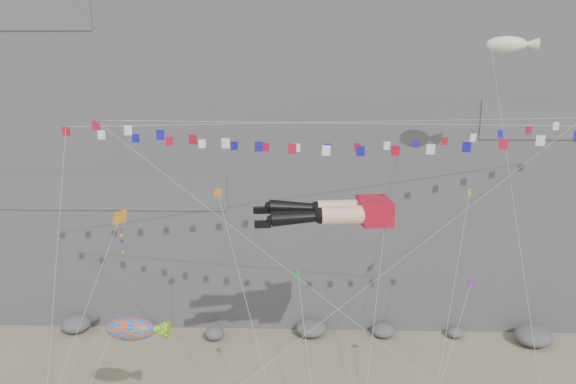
% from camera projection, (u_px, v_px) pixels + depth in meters
% --- Properties ---
extents(cliff, '(80.00, 28.00, 50.00)m').
position_uv_depth(cliff, '(312.00, 35.00, 56.00)').
color(cliff, slate).
rests_on(cliff, ground).
extents(talus_boulders, '(60.00, 3.00, 1.20)m').
position_uv_depth(talus_boulders, '(311.00, 328.00, 47.04)').
color(talus_boulders, slate).
rests_on(talus_boulders, ground).
extents(legs_kite, '(8.19, 16.24, 20.51)m').
position_uv_depth(legs_kite, '(337.00, 212.00, 32.71)').
color(legs_kite, '#B80B22').
rests_on(legs_kite, ground).
extents(flag_banner_upper, '(33.90, 18.24, 28.25)m').
position_uv_depth(flag_banner_upper, '(343.00, 122.00, 36.48)').
color(flag_banner_upper, '#B80B22').
rests_on(flag_banner_upper, ground).
extents(flag_banner_lower, '(27.39, 6.25, 23.77)m').
position_uv_depth(flag_banner_lower, '(344.00, 124.00, 29.67)').
color(flag_banner_lower, '#B80B22').
rests_on(flag_banner_lower, ground).
extents(harlequin_kite, '(5.13, 9.02, 16.73)m').
position_uv_depth(harlequin_kite, '(119.00, 219.00, 31.04)').
color(harlequin_kite, red).
rests_on(harlequin_kite, ground).
extents(fish_windsock, '(5.68, 7.71, 11.29)m').
position_uv_depth(fish_windsock, '(131.00, 329.00, 30.81)').
color(fish_windsock, '#E74F0B').
rests_on(fish_windsock, ground).
extents(blimp_windsock, '(3.77, 14.47, 27.11)m').
position_uv_depth(blimp_windsock, '(507.00, 45.00, 35.13)').
color(blimp_windsock, white).
rests_on(blimp_windsock, ground).
extents(small_kite_a, '(6.47, 12.51, 19.74)m').
position_uv_depth(small_kite_a, '(219.00, 199.00, 34.06)').
color(small_kite_a, orange).
rests_on(small_kite_a, ground).
extents(small_kite_b, '(6.93, 11.35, 15.88)m').
position_uv_depth(small_kite_b, '(470.00, 288.00, 32.59)').
color(small_kite_b, purple).
rests_on(small_kite_b, ground).
extents(small_kite_c, '(2.40, 9.33, 14.36)m').
position_uv_depth(small_kite_c, '(299.00, 280.00, 30.19)').
color(small_kite_c, green).
rests_on(small_kite_c, ground).
extents(small_kite_d, '(6.80, 16.09, 21.97)m').
position_uv_depth(small_kite_d, '(468.00, 200.00, 35.28)').
color(small_kite_d, '#FAAE15').
rests_on(small_kite_d, ground).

